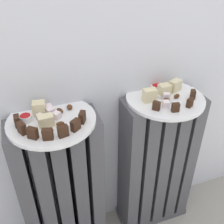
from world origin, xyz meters
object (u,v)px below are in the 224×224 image
jam_bowl_left (26,118)px  fork (159,97)px  radiator_right (156,166)px  plate_left (52,120)px  jam_bowl_right (157,87)px  plate_right (165,98)px  radiator_left (63,191)px

jam_bowl_left → fork: bearing=-1.6°
radiator_right → fork: (-0.02, 0.00, 0.36)m
plate_left → jam_bowl_left: jam_bowl_left is taller
jam_bowl_right → jam_bowl_left: bearing=-174.4°
fork → radiator_right: bearing=-5.7°
plate_left → plate_right: 0.42m
plate_left → plate_right: size_ratio=1.00×
radiator_right → plate_left: (-0.42, 0.00, 0.35)m
jam_bowl_left → fork: (0.48, -0.01, -0.01)m
radiator_right → jam_bowl_left: size_ratio=16.50×
fork → plate_right: bearing=-5.7°
radiator_left → radiator_right: (0.42, 0.00, 0.00)m
radiator_right → jam_bowl_right: 0.37m
radiator_right → fork: fork is taller
radiator_left → jam_bowl_right: bearing=8.7°
plate_left → radiator_right: bearing=0.0°
plate_left → plate_right: (0.42, 0.00, 0.00)m
plate_right → jam_bowl_left: (-0.50, 0.02, 0.02)m
radiator_right → jam_bowl_left: (-0.50, 0.02, 0.37)m
plate_right → jam_bowl_right: size_ratio=6.17×
radiator_left → jam_bowl_right: 0.56m
jam_bowl_right → fork: (-0.02, -0.06, -0.01)m
radiator_left → plate_left: size_ratio=2.30×
plate_left → plate_right: same height
radiator_left → plate_left: bearing=180.0°
radiator_left → jam_bowl_left: jam_bowl_left is taller
jam_bowl_right → fork: jam_bowl_right is taller
jam_bowl_left → jam_bowl_right: jam_bowl_left is taller
radiator_left → jam_bowl_left: 0.38m
radiator_left → plate_right: bearing=0.0°
jam_bowl_left → radiator_right: bearing=-1.8°
plate_left → jam_bowl_right: jam_bowl_right is taller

